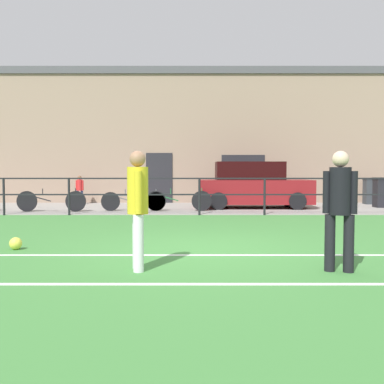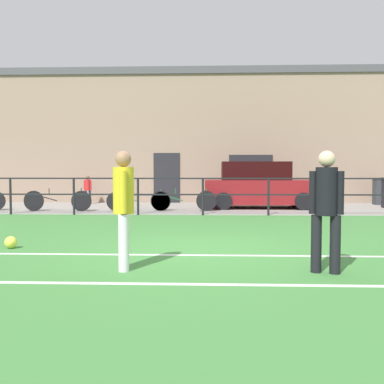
{
  "view_description": "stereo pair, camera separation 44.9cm",
  "coord_description": "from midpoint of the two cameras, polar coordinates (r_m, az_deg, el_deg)",
  "views": [
    {
      "loc": [
        -0.23,
        -7.68,
        1.37
      ],
      "look_at": [
        -0.25,
        3.86,
        0.82
      ],
      "focal_mm": 41.87,
      "sensor_mm": 36.0,
      "label": 1
    },
    {
      "loc": [
        0.22,
        -7.67,
        1.37
      ],
      "look_at": [
        -0.25,
        3.86,
        0.82
      ],
      "focal_mm": 41.87,
      "sensor_mm": 36.0,
      "label": 2
    }
  ],
  "objects": [
    {
      "name": "trash_bin_1",
      "position": [
        19.24,
        23.54,
        0.1
      ],
      "size": [
        0.55,
        0.46,
        1.06
      ],
      "color": "#33383D",
      "rests_on": "pavement_strip"
    },
    {
      "name": "player_goalkeeper",
      "position": [
        6.27,
        18.7,
        -1.44
      ],
      "size": [
        0.43,
        0.29,
        1.64
      ],
      "rotation": [
        0.0,
        0.0,
        2.85
      ],
      "color": "black",
      "rests_on": "ground"
    },
    {
      "name": "bicycle_parked_3",
      "position": [
        15.47,
        -15.99,
        -1.05
      ],
      "size": [
        2.28,
        0.04,
        0.77
      ],
      "color": "black",
      "rests_on": "pavement_strip"
    },
    {
      "name": "field_line_touchline",
      "position": [
        7.31,
        2.33,
        -8.04
      ],
      "size": [
        36.0,
        0.11,
        0.0
      ],
      "primitive_type": "cube",
      "color": "white",
      "rests_on": "ground"
    },
    {
      "name": "parked_car_red",
      "position": [
        16.32,
        9.33,
        0.73
      ],
      "size": [
        4.0,
        1.87,
        1.66
      ],
      "color": "maroon",
      "rests_on": "pavement_strip"
    },
    {
      "name": "bicycle_parked_4",
      "position": [
        15.07,
        -6.04,
        -1.14
      ],
      "size": [
        2.15,
        0.04,
        0.73
      ],
      "color": "black",
      "rests_on": "pavement_strip"
    },
    {
      "name": "bicycle_parked_1",
      "position": [
        14.92,
        -0.25,
        -1.08
      ],
      "size": [
        2.2,
        0.04,
        0.77
      ],
      "color": "black",
      "rests_on": "pavement_strip"
    },
    {
      "name": "soccer_ball_match",
      "position": [
        8.45,
        -20.67,
        -6.02
      ],
      "size": [
        0.22,
        0.22,
        0.22
      ],
      "primitive_type": "sphere",
      "color": "#E5E04C",
      "rests_on": "ground"
    },
    {
      "name": "field_line_hash",
      "position": [
        5.5,
        2.33,
        -11.67
      ],
      "size": [
        36.0,
        0.11,
        0.0
      ],
      "primitive_type": "cube",
      "color": "white",
      "rests_on": "ground"
    },
    {
      "name": "spectator_child",
      "position": [
        18.52,
        -12.48,
        0.53
      ],
      "size": [
        0.31,
        0.2,
        1.15
      ],
      "rotation": [
        0.0,
        0.0,
        3.27
      ],
      "color": "#232D4C",
      "rests_on": "pavement_strip"
    },
    {
      "name": "player_striker",
      "position": [
        6.2,
        -6.67,
        -1.33
      ],
      "size": [
        0.29,
        0.45,
        1.64
      ],
      "rotation": [
        0.0,
        0.0,
        4.88
      ],
      "color": "white",
      "rests_on": "ground"
    },
    {
      "name": "pavement_strip",
      "position": [
        16.23,
        2.32,
        -2.05
      ],
      "size": [
        48.0,
        5.0,
        0.02
      ],
      "primitive_type": "cube",
      "color": "gray",
      "rests_on": "ground"
    },
    {
      "name": "clubhouse_facade",
      "position": [
        19.93,
        2.34,
        7.0
      ],
      "size": [
        28.0,
        2.56,
        5.67
      ],
      "color": "gray",
      "rests_on": "ground"
    },
    {
      "name": "perimeter_fence",
      "position": [
        13.69,
        2.33,
        0.15
      ],
      "size": [
        36.07,
        0.07,
        1.15
      ],
      "color": "black",
      "rests_on": "ground"
    },
    {
      "name": "ground",
      "position": [
        7.8,
        2.32,
        -7.52
      ],
      "size": [
        60.0,
        44.0,
        0.04
      ],
      "primitive_type": "cube",
      "color": "#42843D"
    }
  ]
}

